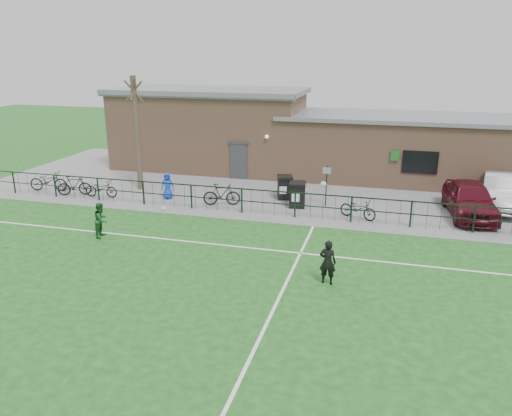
% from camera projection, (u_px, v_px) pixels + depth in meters
% --- Properties ---
extents(ground, '(90.00, 90.00, 0.00)m').
position_uv_depth(ground, '(214.00, 295.00, 15.48)').
color(ground, '#164E18').
rests_on(ground, ground).
extents(paving_strip, '(34.00, 13.00, 0.02)m').
position_uv_depth(paving_strip, '(296.00, 185.00, 27.87)').
color(paving_strip, slate).
rests_on(paving_strip, ground).
extents(pitch_line_touch, '(28.00, 0.10, 0.01)m').
position_uv_depth(pitch_line_touch, '(272.00, 217.00, 22.64)').
color(pitch_line_touch, white).
rests_on(pitch_line_touch, ground).
extents(pitch_line_mid, '(28.00, 0.10, 0.01)m').
position_uv_depth(pitch_line_mid, '(249.00, 248.00, 19.15)').
color(pitch_line_mid, white).
rests_on(pitch_line_mid, ground).
extents(pitch_line_perp, '(0.10, 16.00, 0.01)m').
position_uv_depth(pitch_line_perp, '(276.00, 303.00, 14.97)').
color(pitch_line_perp, white).
rests_on(pitch_line_perp, ground).
extents(perimeter_fence, '(28.00, 0.10, 1.20)m').
position_uv_depth(perimeter_fence, '(273.00, 203.00, 22.64)').
color(perimeter_fence, black).
rests_on(perimeter_fence, ground).
extents(bare_tree, '(0.30, 0.30, 6.00)m').
position_uv_depth(bare_tree, '(137.00, 134.00, 26.21)').
color(bare_tree, '#433328').
rests_on(bare_tree, ground).
extents(wheelie_bin_left, '(0.93, 0.99, 1.09)m').
position_uv_depth(wheelie_bin_left, '(285.00, 188.00, 25.25)').
color(wheelie_bin_left, black).
rests_on(wheelie_bin_left, paving_strip).
extents(wheelie_bin_right, '(0.85, 0.94, 1.12)m').
position_uv_depth(wheelie_bin_right, '(297.00, 195.00, 23.93)').
color(wheelie_bin_right, black).
rests_on(wheelie_bin_right, paving_strip).
extents(sign_post, '(0.07, 0.07, 2.00)m').
position_uv_depth(sign_post, '(326.00, 186.00, 23.91)').
color(sign_post, black).
rests_on(sign_post, paving_strip).
extents(car_maroon, '(2.31, 4.82, 1.59)m').
position_uv_depth(car_maroon, '(470.00, 199.00, 22.52)').
color(car_maroon, '#4D0D1A').
rests_on(car_maroon, paving_strip).
extents(car_silver, '(2.48, 5.02, 1.58)m').
position_uv_depth(car_silver, '(502.00, 191.00, 23.84)').
color(car_silver, '#B5B8BE').
rests_on(car_silver, paving_strip).
extents(bicycle_a, '(2.13, 1.07, 1.07)m').
position_uv_depth(bicycle_a, '(48.00, 181.00, 26.61)').
color(bicycle_a, black).
rests_on(bicycle_a, paving_strip).
extents(bicycle_b, '(1.77, 1.10, 1.03)m').
position_uv_depth(bicycle_b, '(74.00, 186.00, 25.80)').
color(bicycle_b, black).
rests_on(bicycle_b, paving_strip).
extents(bicycle_c, '(1.76, 0.74, 0.90)m').
position_uv_depth(bicycle_c, '(101.00, 188.00, 25.51)').
color(bicycle_c, black).
rests_on(bicycle_c, paving_strip).
extents(bicycle_d, '(1.88, 1.00, 1.09)m').
position_uv_depth(bicycle_d, '(222.00, 194.00, 24.14)').
color(bicycle_d, black).
rests_on(bicycle_d, paving_strip).
extents(bicycle_e, '(1.85, 1.26, 0.92)m').
position_uv_depth(bicycle_e, '(358.00, 209.00, 22.28)').
color(bicycle_e, black).
rests_on(bicycle_e, paving_strip).
extents(spectator_child, '(0.73, 0.56, 1.35)m').
position_uv_depth(spectator_child, '(168.00, 186.00, 25.15)').
color(spectator_child, blue).
rests_on(spectator_child, paving_strip).
extents(goalkeeper_kick, '(1.07, 3.69, 2.53)m').
position_uv_depth(goalkeeper_kick, '(327.00, 259.00, 16.14)').
color(goalkeeper_kick, black).
rests_on(goalkeeper_kick, ground).
extents(outfield_player, '(0.60, 0.74, 1.43)m').
position_uv_depth(outfield_player, '(101.00, 220.00, 20.10)').
color(outfield_player, '#175120').
rests_on(outfield_player, ground).
extents(ball_ground, '(0.22, 0.22, 0.22)m').
position_uv_depth(ball_ground, '(164.00, 209.00, 23.47)').
color(ball_ground, white).
rests_on(ball_ground, ground).
extents(clubhouse, '(24.25, 5.40, 4.96)m').
position_uv_depth(clubhouse, '(292.00, 136.00, 30.17)').
color(clubhouse, '#A5795C').
rests_on(clubhouse, ground).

